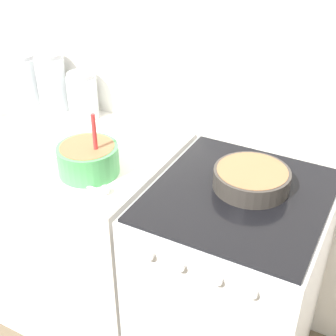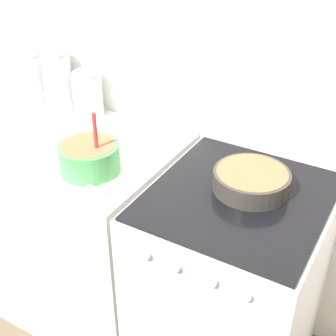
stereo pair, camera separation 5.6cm
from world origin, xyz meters
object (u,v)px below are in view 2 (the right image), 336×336
mixing_bowl (89,156)px  storage_jar_right (88,97)px  stove (230,288)px  storage_jar_middle (58,84)px  baking_pan (251,180)px  storage_jar_left (32,80)px

mixing_bowl → storage_jar_right: (-0.31, 0.39, 0.03)m
stove → storage_jar_middle: (-1.04, 0.25, 0.58)m
baking_pan → storage_jar_right: storage_jar_right is taller
baking_pan → storage_jar_left: bearing=171.0°
storage_jar_right → storage_jar_middle: bearing=-180.0°
storage_jar_right → stove: bearing=-16.1°
baking_pan → storage_jar_left: (-1.24, 0.20, 0.07)m
storage_jar_right → mixing_bowl: bearing=-51.2°
storage_jar_middle → storage_jar_right: bearing=0.0°
stove → storage_jar_left: bearing=168.4°
stove → storage_jar_middle: 1.22m
mixing_bowl → stove: bearing=13.6°
stove → baking_pan: size_ratio=3.35×
stove → storage_jar_right: (-0.87, 0.25, 0.55)m
stove → mixing_bowl: size_ratio=3.67×
mixing_bowl → storage_jar_middle: storage_jar_middle is taller
stove → mixing_bowl: 0.78m
storage_jar_left → mixing_bowl: bearing=-30.4°
mixing_bowl → storage_jar_left: size_ratio=1.03×
storage_jar_left → storage_jar_middle: storage_jar_middle is taller
storage_jar_left → storage_jar_right: bearing=0.0°
mixing_bowl → baking_pan: 0.61m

